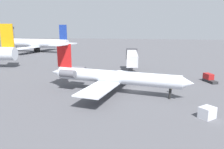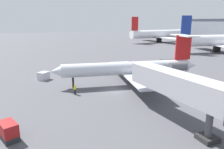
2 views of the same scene
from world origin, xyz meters
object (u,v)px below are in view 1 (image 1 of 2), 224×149
baggage_tug_lead (209,78)px  cargo_container_uld (207,113)px  jet_bridge (132,57)px  ground_crew_marshaller (171,89)px  regional_jet (110,76)px  parked_airliner_east_mid (37,43)px

baggage_tug_lead → cargo_container_uld: 22.74m
jet_bridge → ground_crew_marshaller: size_ratio=10.10×
regional_jet → jet_bridge: size_ratio=1.67×
parked_airliner_east_mid → jet_bridge: bearing=-130.1°
regional_jet → cargo_container_uld: (-9.55, -15.65, -2.43)m
ground_crew_marshaller → parked_airliner_east_mid: 86.93m
jet_bridge → parked_airliner_east_mid: size_ratio=0.48×
regional_jet → ground_crew_marshaller: 11.93m
jet_bridge → ground_crew_marshaller: 19.03m
jet_bridge → cargo_container_uld: 30.87m
baggage_tug_lead → parked_airliner_east_mid: bearing=55.1°
ground_crew_marshaller → baggage_tug_lead: 14.22m
cargo_container_uld → parked_airliner_east_mid: size_ratio=0.07×
regional_jet → baggage_tug_lead: 24.46m
jet_bridge → parked_airliner_east_mid: (44.49, 52.89, -0.22)m
ground_crew_marshaller → parked_airliner_east_mid: bearing=45.7°
ground_crew_marshaller → regional_jet: bearing=99.0°
baggage_tug_lead → parked_airliner_east_mid: 87.23m
jet_bridge → baggage_tug_lead: size_ratio=4.03×
ground_crew_marshaller → cargo_container_uld: size_ratio=0.65×
baggage_tug_lead → cargo_container_uld: (-22.14, 5.18, -0.03)m
baggage_tug_lead → parked_airliner_east_mid: (49.90, 71.46, 3.58)m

